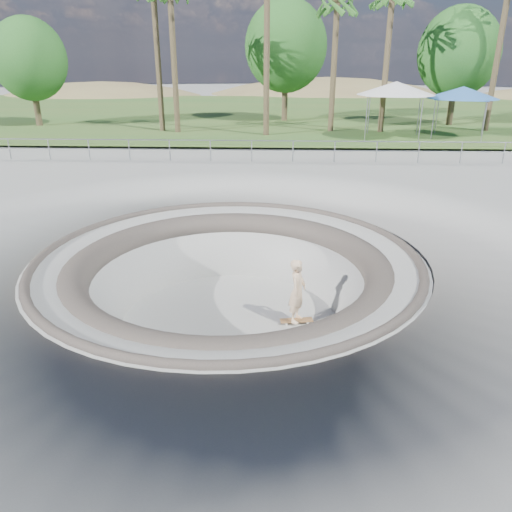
# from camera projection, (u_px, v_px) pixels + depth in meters

# --- Properties ---
(ground) EXTENTS (180.00, 180.00, 0.00)m
(ground) POSITION_uv_depth(u_px,v_px,m) (228.00, 257.00, 13.27)
(ground) COLOR #A0A19B
(ground) RESTS_ON ground
(skate_bowl) EXTENTS (14.00, 14.00, 4.10)m
(skate_bowl) POSITION_uv_depth(u_px,v_px,m) (229.00, 318.00, 13.95)
(skate_bowl) COLOR #A0A19B
(skate_bowl) RESTS_ON ground
(grass_strip) EXTENTS (180.00, 36.00, 0.12)m
(grass_strip) POSITION_uv_depth(u_px,v_px,m) (264.00, 112.00, 44.67)
(grass_strip) COLOR #356227
(grass_strip) RESTS_ON ground
(distant_hills) EXTENTS (103.20, 45.00, 28.60)m
(distant_hills) POSITION_uv_depth(u_px,v_px,m) (296.00, 149.00, 68.69)
(distant_hills) COLOR brown
(distant_hills) RESTS_ON ground
(safety_railing) EXTENTS (25.00, 0.06, 1.03)m
(safety_railing) POSITION_uv_depth(u_px,v_px,m) (252.00, 151.00, 24.12)
(safety_railing) COLOR gray
(safety_railing) RESTS_ON ground
(skateboard) EXTENTS (0.93, 0.39, 0.09)m
(skateboard) POSITION_uv_depth(u_px,v_px,m) (296.00, 320.00, 13.79)
(skateboard) COLOR brown
(skateboard) RESTS_ON ground
(skater) EXTENTS (0.62, 0.76, 1.80)m
(skater) POSITION_uv_depth(u_px,v_px,m) (298.00, 291.00, 13.45)
(skater) COLOR beige
(skater) RESTS_ON skateboard
(canopy_white) EXTENTS (6.32, 6.32, 3.27)m
(canopy_white) POSITION_uv_depth(u_px,v_px,m) (396.00, 88.00, 29.54)
(canopy_white) COLOR gray
(canopy_white) RESTS_ON ground
(canopy_blue) EXTENTS (5.53, 5.53, 2.98)m
(canopy_blue) POSITION_uv_depth(u_px,v_px,m) (463.00, 93.00, 29.74)
(canopy_blue) COLOR gray
(canopy_blue) RESTS_ON ground
(palm_d) EXTENTS (2.60, 2.60, 8.85)m
(palm_d) POSITION_uv_depth(u_px,v_px,m) (337.00, 6.00, 30.47)
(palm_d) COLOR brown
(palm_d) RESTS_ON ground
(palm_e) EXTENTS (2.60, 2.60, 9.21)m
(palm_e) POSITION_uv_depth(u_px,v_px,m) (392.00, 0.00, 30.01)
(palm_e) COLOR brown
(palm_e) RESTS_ON ground
(bushy_tree_left) EXTENTS (5.07, 4.61, 7.32)m
(bushy_tree_left) POSITION_uv_depth(u_px,v_px,m) (29.00, 59.00, 34.17)
(bushy_tree_left) COLOR brown
(bushy_tree_left) RESTS_ON ground
(bushy_tree_mid) EXTENTS (6.04, 5.49, 8.71)m
(bushy_tree_mid) POSITION_uv_depth(u_px,v_px,m) (286.00, 46.00, 36.62)
(bushy_tree_mid) COLOR brown
(bushy_tree_mid) RESTS_ON ground
(bushy_tree_right) EXTENTS (5.55, 5.05, 8.01)m
(bushy_tree_right) POSITION_uv_depth(u_px,v_px,m) (459.00, 53.00, 34.30)
(bushy_tree_right) COLOR brown
(bushy_tree_right) RESTS_ON ground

